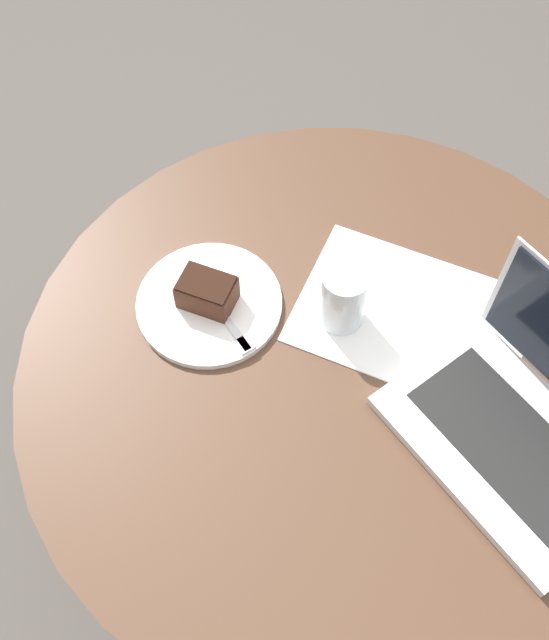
# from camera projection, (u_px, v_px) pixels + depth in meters

# --- Properties ---
(ground_plane) EXTENTS (12.00, 12.00, 0.00)m
(ground_plane) POSITION_uv_depth(u_px,v_px,m) (318.00, 511.00, 1.82)
(ground_plane) COLOR #4C4742
(dining_table) EXTENTS (1.01, 1.01, 0.77)m
(dining_table) POSITION_uv_depth(u_px,v_px,m) (333.00, 418.00, 1.34)
(dining_table) COLOR #4C3323
(dining_table) RESTS_ON ground_plane
(paper_document) EXTENTS (0.43, 0.39, 0.00)m
(paper_document) POSITION_uv_depth(u_px,v_px,m) (412.00, 317.00, 1.20)
(paper_document) COLOR white
(paper_document) RESTS_ON dining_table
(plate) EXTENTS (0.24, 0.24, 0.01)m
(plate) POSITION_uv_depth(u_px,v_px,m) (209.00, 303.00, 1.21)
(plate) COLOR white
(plate) RESTS_ON dining_table
(cake_slice) EXTENTS (0.11, 0.10, 0.05)m
(cake_slice) POSITION_uv_depth(u_px,v_px,m) (207.00, 292.00, 1.18)
(cake_slice) COLOR #472619
(cake_slice) RESTS_ON plate
(fork) EXTENTS (0.17, 0.04, 0.00)m
(fork) POSITION_uv_depth(u_px,v_px,m) (227.00, 320.00, 1.18)
(fork) COLOR silver
(fork) RESTS_ON plate
(water_glass) EXTENTS (0.07, 0.07, 0.12)m
(water_glass) POSITION_uv_depth(u_px,v_px,m) (343.00, 298.00, 1.15)
(water_glass) COLOR silver
(water_glass) RESTS_ON dining_table
(laptop) EXTENTS (0.36, 0.25, 0.22)m
(laptop) POSITION_uv_depth(u_px,v_px,m) (528.00, 425.00, 1.06)
(laptop) COLOR silver
(laptop) RESTS_ON dining_table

